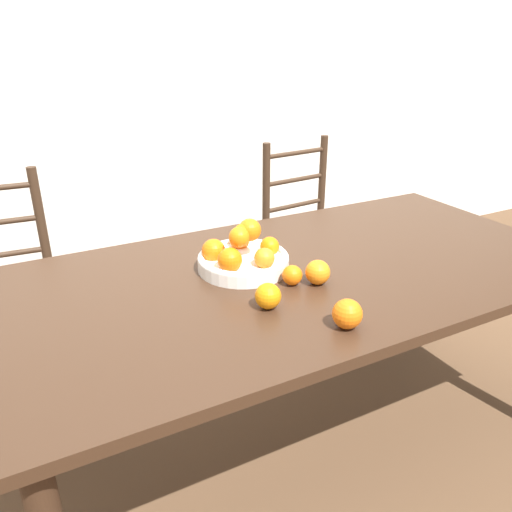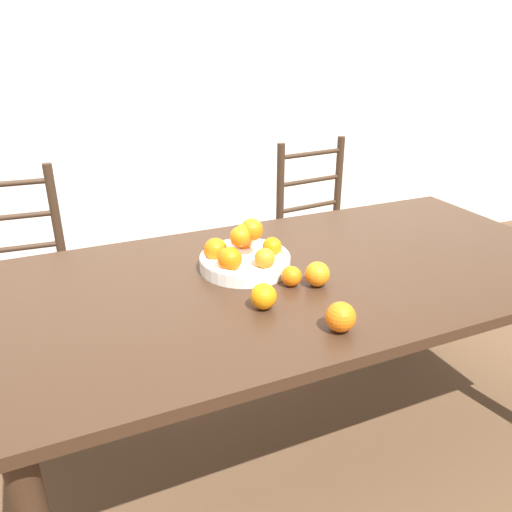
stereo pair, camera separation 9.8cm
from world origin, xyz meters
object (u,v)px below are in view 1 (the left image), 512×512
(orange_loose_1, at_px, (268,296))
(chair_left, at_px, (4,299))
(orange_loose_2, at_px, (318,272))
(orange_loose_0, at_px, (347,314))
(orange_loose_3, at_px, (292,275))
(chair_right, at_px, (309,237))
(fruit_bowl, at_px, (243,256))

(orange_loose_1, bearing_deg, chair_left, 125.13)
(orange_loose_1, xyz_separation_m, orange_loose_2, (0.21, 0.06, 0.00))
(chair_left, bearing_deg, orange_loose_2, -41.39)
(orange_loose_1, xyz_separation_m, chair_left, (-0.69, 0.99, -0.31))
(orange_loose_0, distance_m, orange_loose_2, 0.26)
(orange_loose_3, distance_m, chair_left, 1.26)
(orange_loose_2, xyz_separation_m, chair_right, (0.59, 0.92, -0.31))
(orange_loose_1, distance_m, chair_right, 1.31)
(orange_loose_2, height_order, orange_loose_3, orange_loose_2)
(orange_loose_1, bearing_deg, orange_loose_0, -54.47)
(orange_loose_0, relative_size, orange_loose_3, 1.27)
(chair_left, bearing_deg, chair_right, 4.14)
(orange_loose_0, xyz_separation_m, chair_left, (-0.83, 1.18, -0.31))
(orange_loose_1, xyz_separation_m, chair_right, (0.80, 0.99, -0.31))
(orange_loose_0, distance_m, orange_loose_3, 0.29)
(orange_loose_1, bearing_deg, orange_loose_3, 34.27)
(orange_loose_0, distance_m, chair_left, 1.47)
(orange_loose_3, bearing_deg, orange_loose_0, -90.69)
(fruit_bowl, distance_m, orange_loose_0, 0.47)
(orange_loose_2, xyz_separation_m, orange_loose_3, (-0.07, 0.03, -0.01))
(fruit_bowl, relative_size, chair_left, 0.32)
(orange_loose_0, height_order, orange_loose_1, orange_loose_0)
(orange_loose_1, relative_size, chair_right, 0.08)
(orange_loose_2, relative_size, chair_left, 0.08)
(fruit_bowl, distance_m, orange_loose_1, 0.27)
(orange_loose_1, height_order, chair_left, chair_left)
(orange_loose_2, bearing_deg, orange_loose_1, -163.55)
(fruit_bowl, distance_m, orange_loose_2, 0.26)
(orange_loose_3, bearing_deg, fruit_bowl, 116.55)
(orange_loose_2, relative_size, chair_right, 0.08)
(orange_loose_0, bearing_deg, orange_loose_3, 89.31)
(orange_loose_0, xyz_separation_m, orange_loose_3, (0.00, 0.28, -0.01))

